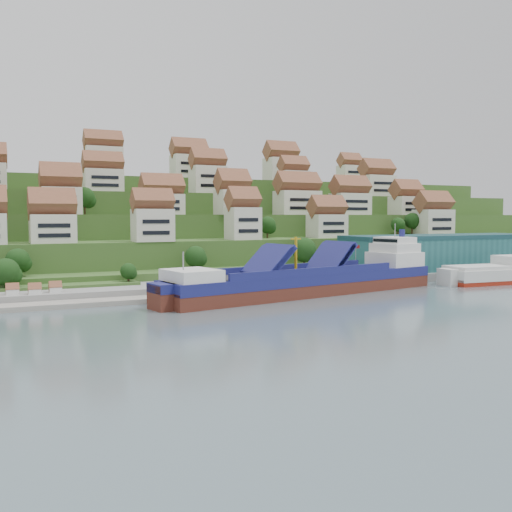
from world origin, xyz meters
TOP-DOWN VIEW (x-y plane):
  - ground at (0.00, 0.00)m, footprint 300.00×300.00m
  - quay at (20.00, 15.00)m, footprint 180.00×14.00m
  - pebble_beach at (-58.00, 12.00)m, footprint 45.00×20.00m
  - hillside at (0.00, 103.55)m, footprint 260.00×128.00m
  - hillside_village at (-1.46, 61.42)m, footprint 156.22×62.81m
  - hillside_trees at (-9.49, 44.10)m, footprint 141.09×62.32m
  - warehouse at (52.00, 17.00)m, footprint 60.00×15.00m
  - flagpole at (18.11, 10.00)m, footprint 1.28×0.16m
  - beach_huts at (-60.00, 10.75)m, footprint 14.40×3.70m
  - cargo_ship at (0.47, 0.72)m, footprint 70.88×23.64m
  - second_ship at (53.66, -1.24)m, footprint 27.25×11.66m

SIDE VIEW (x-z plane):
  - ground at x=0.00m, z-range 0.00..0.00m
  - pebble_beach at x=-58.00m, z-range 0.00..1.00m
  - quay at x=20.00m, z-range 0.00..2.20m
  - beach_huts at x=-60.00m, z-range 1.00..3.20m
  - second_ship at x=53.66m, z-range -1.53..6.19m
  - cargo_ship at x=0.47m, z-range -4.71..10.74m
  - flagpole at x=18.11m, z-range 2.88..10.88m
  - warehouse at x=52.00m, z-range 2.20..12.20m
  - hillside at x=0.00m, z-range -4.84..26.16m
  - hillside_trees at x=-9.49m, z-range 1.04..30.97m
  - hillside_village at x=-1.46m, z-range 10.01..39.67m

